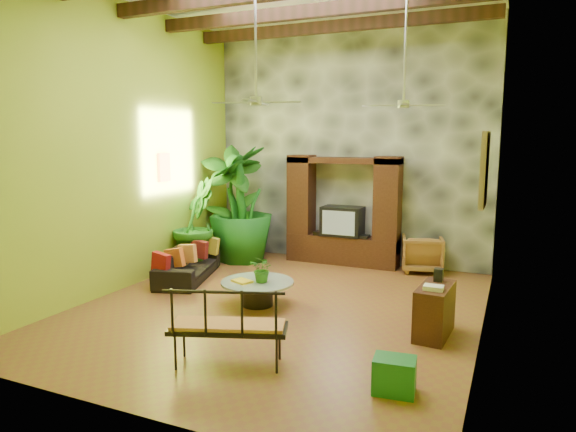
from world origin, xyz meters
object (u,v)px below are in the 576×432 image
at_px(tall_plant_a, 233,203).
at_px(side_console, 434,311).
at_px(wicker_armchair, 422,254).
at_px(coffee_table, 257,290).
at_px(ceiling_fan_back, 404,91).
at_px(iron_bench, 225,323).
at_px(sofa, 188,264).
at_px(entertainment_center, 343,219).
at_px(green_bin, 394,375).
at_px(ceiling_fan_front, 256,87).
at_px(tall_plant_b, 195,224).
at_px(tall_plant_c, 241,204).

distance_m(tall_plant_a, side_console, 5.59).
xyz_separation_m(wicker_armchair, coffee_table, (-2.05, -3.23, -0.11)).
distance_m(ceiling_fan_back, coffee_table, 3.93).
bearing_deg(wicker_armchair, iron_bench, 62.15).
distance_m(sofa, iron_bench, 3.98).
relative_size(entertainment_center, ceiling_fan_back, 1.29).
bearing_deg(sofa, wicker_armchair, -75.84).
bearing_deg(green_bin, iron_bench, -174.00).
height_order(entertainment_center, iron_bench, entertainment_center).
distance_m(entertainment_center, ceiling_fan_front, 4.30).
xyz_separation_m(ceiling_fan_back, wicker_armchair, (0.07, 1.95, -3.04)).
relative_size(ceiling_fan_front, iron_bench, 1.27).
distance_m(ceiling_fan_back, iron_bench, 4.65).
xyz_separation_m(wicker_armchair, side_console, (0.74, -3.39, -0.01)).
relative_size(tall_plant_b, side_console, 2.12).
distance_m(wicker_armchair, tall_plant_a, 4.16).
relative_size(tall_plant_a, side_console, 2.87).
distance_m(sofa, tall_plant_b, 1.06).
distance_m(ceiling_fan_front, tall_plant_c, 4.06).
bearing_deg(tall_plant_a, ceiling_fan_front, -54.03).
distance_m(wicker_armchair, iron_bench, 5.55).
relative_size(coffee_table, green_bin, 2.67).
relative_size(ceiling_fan_back, tall_plant_b, 1.00).
xyz_separation_m(ceiling_fan_front, tall_plant_b, (-2.45, 1.93, -2.47)).
distance_m(sofa, tall_plant_a, 2.05).
xyz_separation_m(sofa, side_console, (4.71, -0.99, 0.07)).
bearing_deg(wicker_armchair, entertainment_center, -13.25).
distance_m(ceiling_fan_front, ceiling_fan_back, 2.41).
bearing_deg(sofa, green_bin, -138.28).
height_order(ceiling_fan_back, wicker_armchair, ceiling_fan_back).
relative_size(tall_plant_a, iron_bench, 1.71).
height_order(iron_bench, side_console, iron_bench).
distance_m(sofa, side_console, 4.82).
relative_size(entertainment_center, side_console, 2.74).
height_order(tall_plant_b, iron_bench, tall_plant_b).
bearing_deg(tall_plant_b, iron_bench, -51.70).
height_order(ceiling_fan_front, coffee_table, ceiling_fan_front).
xyz_separation_m(ceiling_fan_back, side_console, (0.81, -1.44, -3.05)).
bearing_deg(tall_plant_b, green_bin, -35.86).
bearing_deg(entertainment_center, coffee_table, -96.64).
bearing_deg(coffee_table, green_bin, -36.46).
relative_size(ceiling_fan_back, tall_plant_c, 0.75).
bearing_deg(entertainment_center, ceiling_fan_back, -50.43).
relative_size(ceiling_fan_back, wicker_armchair, 2.32).
distance_m(wicker_armchair, tall_plant_c, 3.92).
bearing_deg(wicker_armchair, ceiling_fan_back, 74.15).
bearing_deg(side_console, green_bin, -90.76).
bearing_deg(iron_bench, tall_plant_b, 108.43).
distance_m(tall_plant_b, iron_bench, 4.80).
height_order(coffee_table, green_bin, coffee_table).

